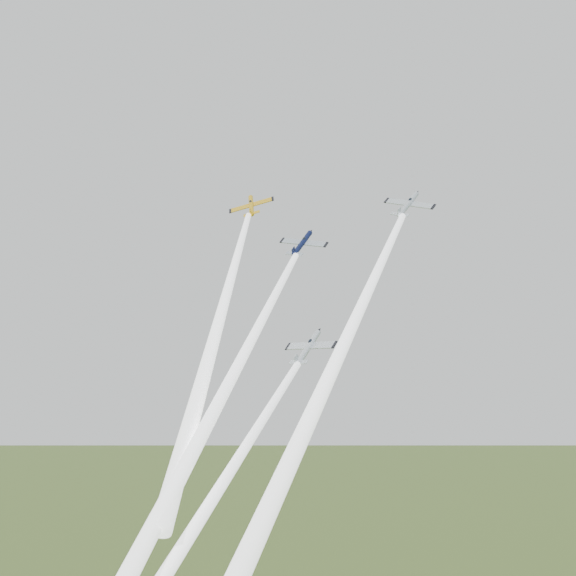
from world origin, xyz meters
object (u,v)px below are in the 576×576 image
object	(u,v)px
plane_silver_right	(408,204)
plane_silver_low	(308,347)
plane_yellow	(251,206)
plane_navy	(302,243)

from	to	relation	value
plane_silver_right	plane_silver_low	xyz separation A→B (m)	(-9.46, -14.47, -21.86)
plane_yellow	plane_silver_low	bearing A→B (deg)	-62.41
plane_silver_right	plane_yellow	bearing A→B (deg)	174.35
plane_yellow	plane_silver_right	distance (m)	30.41
plane_silver_right	plane_navy	bearing A→B (deg)	-165.23
plane_yellow	plane_silver_low	size ratio (longest dim) A/B	1.01
plane_yellow	plane_silver_right	bearing A→B (deg)	-27.79
plane_yellow	plane_silver_low	world-z (taller)	plane_yellow
plane_navy	plane_silver_right	distance (m)	17.15
plane_navy	plane_silver_low	distance (m)	20.92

